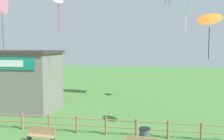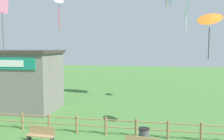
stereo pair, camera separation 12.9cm
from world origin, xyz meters
name	(u,v)px [view 1 (the left image)]	position (x,y,z in m)	size (l,w,h in m)	color
wooden_fence	(106,125)	(0.00, 7.93, 0.61)	(14.75, 0.14, 1.09)	olive
seaside_building	(13,80)	(-8.91, 12.45, 2.51)	(7.64, 4.31, 4.99)	slate
park_bench_by_building	(41,135)	(-3.18, 5.90, 0.52)	(1.61, 0.52, 0.98)	#9E7F56
trash_bin	(144,136)	(2.36, 6.83, 0.46)	(0.61, 0.61, 0.92)	#4C4C51
kite_orange_delta	(210,19)	(5.78, 8.31, 6.84)	(1.71, 1.62, 2.68)	orange
kite_white_delta	(58,3)	(-4.65, 12.29, 8.69)	(1.02, 1.01, 2.53)	white
kite_green_diamond	(186,11)	(5.37, 16.63, 8.36)	(0.49, 0.97, 2.46)	green
kite_pink_diamond	(2,12)	(-5.55, 6.37, 7.20)	(0.63, 0.73, 3.04)	pink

